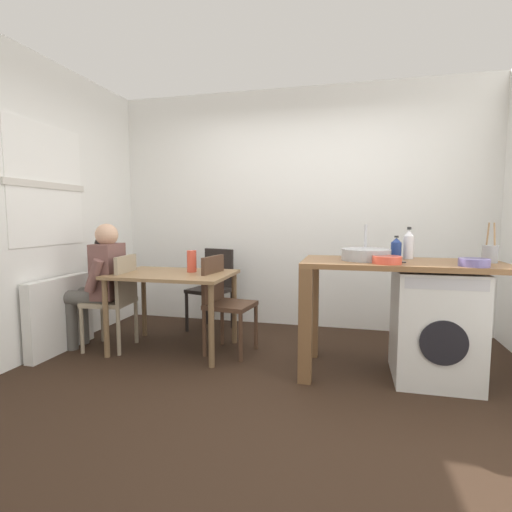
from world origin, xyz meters
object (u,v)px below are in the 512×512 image
washing_machine (435,325)px  bottle_squat_brown (409,244)px  seated_person (100,279)px  utensil_crock (490,253)px  dining_table (173,283)px  chair_spare_by_wall (214,284)px  chair_person_seat (116,296)px  chair_opposite (223,298)px  bottle_tall_green (396,249)px  mixing_bowl (387,259)px  vase (192,261)px  colander (474,262)px

washing_machine → bottle_squat_brown: bearing=132.9°
seated_person → utensil_crock: bearing=-95.4°
washing_machine → dining_table: bearing=176.2°
dining_table → bottle_squat_brown: 2.11m
chair_spare_by_wall → chair_person_seat: bearing=69.7°
chair_opposite → bottle_tall_green: bearing=95.8°
chair_opposite → mixing_bowl: 1.52m
washing_machine → chair_person_seat: bearing=178.8°
bottle_squat_brown → vase: bearing=178.4°
bottle_squat_brown → vase: size_ratio=1.26×
chair_spare_by_wall → bottle_tall_green: (1.85, -0.77, 0.50)m
dining_table → seated_person: seated_person is taller
chair_opposite → colander: bearing=85.8°
dining_table → vase: (0.15, 0.10, 0.20)m
bottle_squat_brown → colander: 0.56m
washing_machine → bottle_squat_brown: 0.66m
chair_spare_by_wall → mixing_bowl: size_ratio=4.32×
dining_table → chair_opposite: size_ratio=1.22×
mixing_bowl → utensil_crock: utensil_crock is taller
mixing_bowl → utensil_crock: bearing=18.4°
chair_person_seat → mixing_bowl: size_ratio=4.32×
utensil_crock → mixing_bowl: bearing=-161.6°
chair_opposite → mixing_bowl: mixing_bowl is taller
dining_table → chair_person_seat: chair_person_seat is taller
bottle_tall_green → bottle_squat_brown: bearing=24.8°
utensil_crock → chair_spare_by_wall: bearing=160.8°
seated_person → colander: bearing=-100.3°
chair_spare_by_wall → chair_opposite: bearing=133.9°
chair_opposite → washing_machine: 1.80m
washing_machine → bottle_tall_green: 0.66m
seated_person → mixing_bowl: bearing=-100.9°
mixing_bowl → utensil_crock: (0.75, 0.25, 0.04)m
seated_person → bottle_squat_brown: size_ratio=4.62×
utensil_crock → colander: (-0.18, -0.27, -0.04)m
chair_person_seat → chair_spare_by_wall: size_ratio=1.00×
chair_spare_by_wall → seated_person: size_ratio=0.75×
chair_spare_by_wall → washing_machine: (2.14, -0.92, -0.08)m
chair_person_seat → chair_spare_by_wall: 1.09m
chair_person_seat → bottle_tall_green: bearing=-93.5°
colander → chair_opposite: bearing=167.7°
chair_person_seat → chair_spare_by_wall: (0.67, 0.86, 0.00)m
washing_machine → utensil_crock: (0.37, 0.05, 0.56)m
bottle_squat_brown → mixing_bowl: (-0.20, -0.40, -0.09)m
chair_opposite → vase: size_ratio=4.36×
chair_spare_by_wall → mixing_bowl: bearing=164.9°
chair_spare_by_wall → vase: size_ratio=4.36×
chair_spare_by_wall → bottle_squat_brown: bearing=177.1°
chair_person_seat → utensil_crock: bearing=-95.7°
bottle_tall_green → washing_machine: bearing=-28.0°
washing_machine → bottle_tall_green: (-0.28, 0.15, 0.58)m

